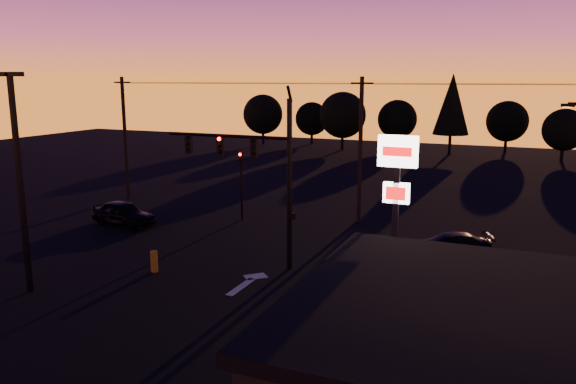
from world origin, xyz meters
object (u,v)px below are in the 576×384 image
(car_left, at_px, (123,213))
(traffic_signal_mast, at_px, (258,164))
(car_right, at_px, (449,245))
(parking_lot_light, at_px, (19,169))
(suv_parked, at_px, (463,361))
(pylon_sign, at_px, (397,185))
(bollard, at_px, (154,261))
(secondary_signal, at_px, (241,176))

(car_left, bearing_deg, traffic_signal_mast, -98.11)
(car_right, bearing_deg, car_left, -106.02)
(parking_lot_light, xyz_separation_m, suv_parked, (17.70, -0.34, -4.57))
(parking_lot_light, height_order, pylon_sign, parking_lot_light)
(bollard, bearing_deg, traffic_signal_mast, 35.17)
(bollard, height_order, car_left, car_left)
(parking_lot_light, distance_m, pylon_sign, 15.19)
(pylon_sign, height_order, suv_parked, pylon_sign)
(pylon_sign, xyz_separation_m, bollard, (-11.15, -0.36, -4.41))
(bollard, bearing_deg, secondary_signal, 94.67)
(parking_lot_light, height_order, suv_parked, parking_lot_light)
(parking_lot_light, bearing_deg, secondary_signal, 80.21)
(traffic_signal_mast, relative_size, suv_parked, 1.70)
(pylon_sign, distance_m, suv_parked, 7.17)
(secondary_signal, bearing_deg, suv_parked, -44.30)
(pylon_sign, bearing_deg, car_left, 161.79)
(car_left, distance_m, car_right, 19.33)
(secondary_signal, height_order, parking_lot_light, parking_lot_light)
(pylon_sign, relative_size, suv_parked, 1.35)
(secondary_signal, bearing_deg, pylon_sign, -39.77)
(parking_lot_light, relative_size, bollard, 9.14)
(secondary_signal, relative_size, car_right, 1.03)
(traffic_signal_mast, relative_size, bollard, 8.58)
(traffic_signal_mast, relative_size, car_right, 2.04)
(traffic_signal_mast, xyz_separation_m, car_left, (-10.98, 3.45, -4.19))
(traffic_signal_mast, bearing_deg, secondary_signal, 123.19)
(secondary_signal, bearing_deg, traffic_signal_mast, -56.81)
(parking_lot_light, xyz_separation_m, pylon_sign, (14.50, 4.50, -0.36))
(suv_parked, bearing_deg, car_left, 122.16)
(traffic_signal_mast, height_order, secondary_signal, traffic_signal_mast)
(pylon_sign, distance_m, car_left, 19.48)
(suv_parked, bearing_deg, car_right, 68.34)
(traffic_signal_mast, xyz_separation_m, bollard, (-4.06, -2.86, -4.44))
(car_left, bearing_deg, car_right, -76.50)
(parking_lot_light, distance_m, bollard, 7.14)
(parking_lot_light, height_order, car_left, parking_lot_light)
(traffic_signal_mast, distance_m, parking_lot_light, 10.19)
(parking_lot_light, bearing_deg, car_right, 37.03)
(bollard, distance_m, car_right, 14.56)
(car_left, distance_m, suv_parked, 23.85)
(pylon_sign, xyz_separation_m, suv_parked, (3.20, -4.84, -4.21))
(car_right, bearing_deg, suv_parked, -10.87)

